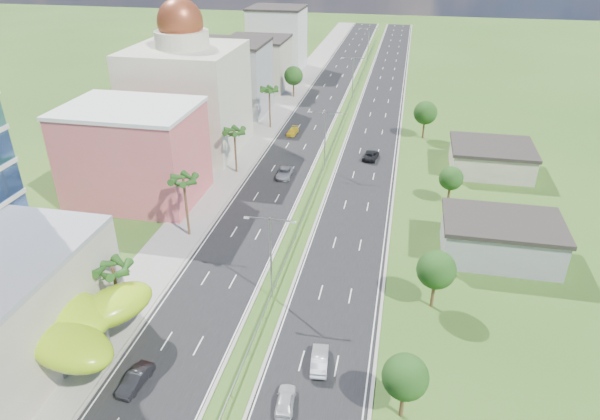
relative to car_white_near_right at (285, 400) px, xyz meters
The scene contains 32 objects.
ground 8.13m from the car_white_near_right, 131.28° to the left, with size 500.00×500.00×0.00m, color #2D5119.
road_left 96.94m from the car_white_near_right, 97.61° to the left, with size 11.00×260.00×0.04m, color black.
road_right 96.11m from the car_white_near_right, 88.71° to the left, with size 11.00×260.00×0.04m, color black.
sidewalk_left 98.65m from the car_white_near_right, 103.09° to the left, with size 7.00×260.00×0.12m, color gray.
median_guardrail 78.26m from the car_white_near_right, 93.91° to the left, with size 0.10×216.06×0.76m.
streetlight_median_b 17.98m from the car_white_near_right, 108.37° to the left, with size 6.04×0.25×11.00m.
streetlight_median_c 56.66m from the car_white_near_right, 95.44° to the left, with size 6.04×0.25×11.00m.
streetlight_median_d 101.41m from the car_white_near_right, 93.03° to the left, with size 6.04×0.25×11.00m.
streetlight_median_e 146.31m from the car_white_near_right, 92.09° to the left, with size 6.04×0.25×11.00m.
lime_canopy 25.78m from the car_white_near_right, behind, with size 18.00×15.00×7.40m.
pink_shophouse 51.07m from the car_white_near_right, 131.20° to the left, with size 20.00×15.00×15.00m, color #D7585D.
domed_building 70.40m from the car_white_near_right, 118.63° to the left, with size 20.00×20.00×28.70m.
midrise_grey 92.25m from the car_white_near_right, 110.59° to the left, with size 16.00×15.00×16.00m, color gray.
midrise_beige 112.97m from the car_white_near_right, 106.66° to the left, with size 16.00×15.00×13.00m, color #A79D89.
midrise_white 135.27m from the car_white_near_right, 103.86° to the left, with size 16.00×15.00×18.00m, color silver.
shed_near 38.51m from the car_white_near_right, 53.91° to the left, with size 15.00×10.00×5.00m, color gray.
shed_far 65.89m from the car_white_near_right, 68.02° to the left, with size 14.00×12.00×4.40m, color #A79D89.
palm_tree_b 23.23m from the car_white_near_right, 158.79° to the left, with size 3.60×3.60×8.10m.
palm_tree_c 35.82m from the car_white_near_right, 126.58° to the left, with size 3.60×3.60×9.60m.
palm_tree_d 55.59m from the car_white_near_right, 112.19° to the left, with size 3.60×3.60×8.60m.
palm_tree_e 79.25m from the car_white_near_right, 105.32° to the left, with size 3.60×3.60×9.40m.
leafy_tree_lfar 103.33m from the car_white_near_right, 101.65° to the left, with size 4.90×4.90×8.05m.
leafy_tree_ra 11.44m from the car_white_near_right, ahead, with size 4.20×4.20×6.90m.
leafy_tree_rb 23.09m from the car_white_near_right, 52.94° to the left, with size 4.55×4.55×7.47m.
leafy_tree_rc 49.14m from the car_white_near_right, 70.13° to the left, with size 3.85×3.85×6.33m.
leafy_tree_rd 77.28m from the car_white_near_right, 80.56° to the left, with size 4.90×4.90×8.05m.
car_dark_left 14.96m from the car_white_near_right, behind, with size 1.63×4.67×1.54m, color black.
car_silver_mid_left 52.06m from the car_white_near_right, 103.03° to the left, with size 2.44×5.29×1.47m, color #929398.
car_yellow_far_left 74.35m from the car_white_near_right, 101.63° to the left, with size 1.82×4.49×1.30m, color yellow.
car_white_near_right is the anchor object (origin of this frame).
car_silver_right 6.23m from the car_white_near_right, 68.74° to the left, with size 1.66×4.75×1.57m, color #B2B4BA.
car_dark_far_right 62.38m from the car_white_near_right, 87.49° to the left, with size 2.51×5.43×1.51m, color black.
Camera 1 is at (13.78, -40.81, 39.91)m, focal length 32.00 mm.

